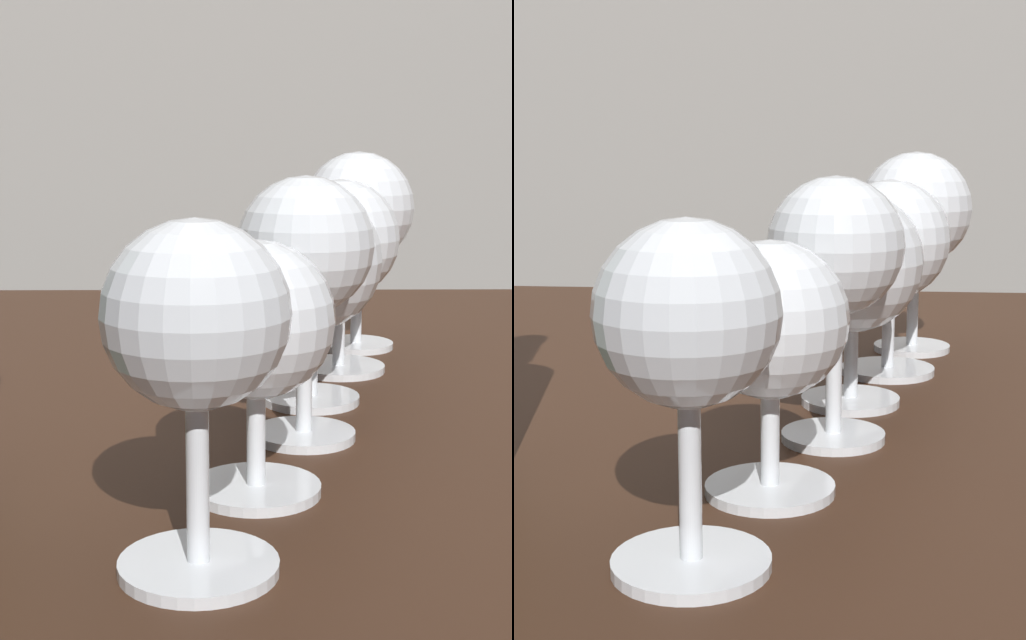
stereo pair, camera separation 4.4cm
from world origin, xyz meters
TOP-DOWN VIEW (x-y plane):
  - dining_table at (0.00, 0.00)m, footprint 1.40×0.84m
  - wine_glass_amber at (0.04, -0.30)m, footprint 0.07×0.07m
  - wine_glass_white at (0.07, -0.21)m, footprint 0.07×0.07m
  - wine_glass_cabernet at (0.09, -0.13)m, footprint 0.08×0.08m
  - wine_glass_chardonnay at (0.10, -0.05)m, footprint 0.09×0.09m
  - wine_glass_rose at (0.13, 0.03)m, footprint 0.08×0.08m
  - wine_glass_pinot at (0.15, 0.11)m, footprint 0.09×0.09m

SIDE VIEW (x-z plane):
  - dining_table at x=0.00m, z-range 0.27..0.99m
  - wine_glass_white at x=0.07m, z-range 0.73..0.86m
  - wine_glass_chardonnay at x=0.10m, z-range 0.74..0.87m
  - wine_glass_rose at x=0.13m, z-range 0.74..0.88m
  - wine_glass_amber at x=0.04m, z-range 0.74..0.88m
  - wine_glass_cabernet at x=0.09m, z-range 0.75..0.89m
  - wine_glass_pinot at x=0.15m, z-range 0.74..0.90m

